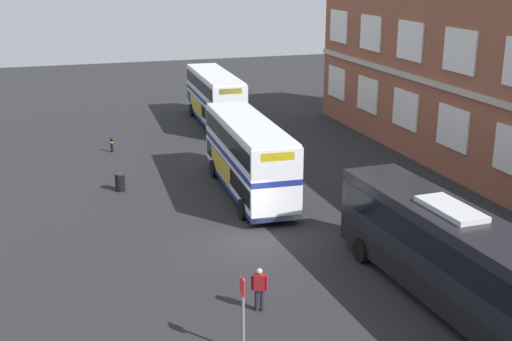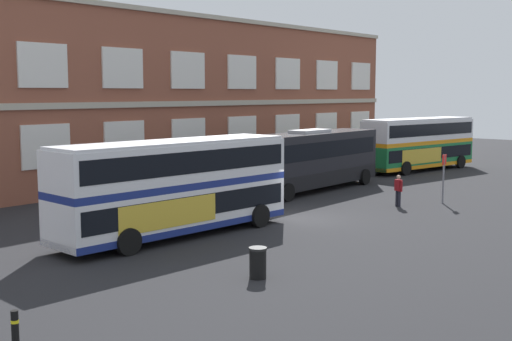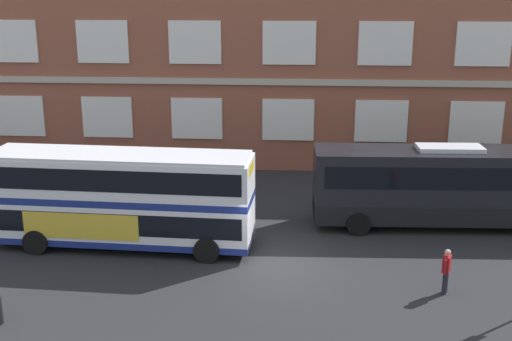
% 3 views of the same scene
% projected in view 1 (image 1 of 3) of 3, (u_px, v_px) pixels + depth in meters
% --- Properties ---
extents(ground_plane, '(120.00, 120.00, 0.00)m').
position_uv_depth(ground_plane, '(290.00, 235.00, 31.18)').
color(ground_plane, '#232326').
extents(double_decker_near, '(11.10, 3.22, 4.07)m').
position_uv_depth(double_decker_near, '(215.00, 97.00, 52.13)').
color(double_decker_near, silver).
rests_on(double_decker_near, ground).
extents(double_decker_middle, '(11.11, 3.25, 4.07)m').
position_uv_depth(double_decker_middle, '(248.00, 155.00, 36.31)').
color(double_decker_middle, silver).
rests_on(double_decker_middle, ground).
extents(touring_coach, '(12.09, 3.24, 3.80)m').
position_uv_depth(touring_coach, '(447.00, 254.00, 24.55)').
color(touring_coach, black).
rests_on(touring_coach, ground).
extents(waiting_passenger, '(0.39, 0.62, 1.70)m').
position_uv_depth(waiting_passenger, '(259.00, 288.00, 24.08)').
color(waiting_passenger, black).
rests_on(waiting_passenger, ground).
extents(bus_stand_flag, '(0.44, 0.10, 2.70)m').
position_uv_depth(bus_stand_flag, '(243.00, 309.00, 21.20)').
color(bus_stand_flag, slate).
rests_on(bus_stand_flag, ground).
extents(station_litter_bin, '(0.60, 0.60, 1.03)m').
position_uv_depth(station_litter_bin, '(120.00, 182.00, 37.07)').
color(station_litter_bin, black).
rests_on(station_litter_bin, ground).
extents(safety_bollard_west, '(0.19, 0.19, 0.95)m').
position_uv_depth(safety_bollard_west, '(112.00, 145.00, 44.75)').
color(safety_bollard_west, black).
rests_on(safety_bollard_west, ground).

